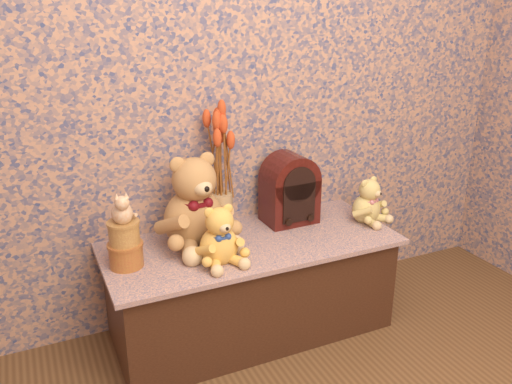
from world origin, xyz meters
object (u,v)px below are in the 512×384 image
(teddy_small, at_px, (367,198))
(biscuit_tin_lower, at_px, (126,255))
(teddy_large, at_px, (193,196))
(teddy_medium, at_px, (219,232))
(cat_figurine, at_px, (121,206))
(cathedral_radio, at_px, (290,188))
(ceramic_vase, at_px, (221,212))

(teddy_small, bearing_deg, biscuit_tin_lower, 157.80)
(teddy_large, relative_size, teddy_medium, 1.65)
(teddy_small, bearing_deg, cat_figurine, 157.80)
(teddy_large, relative_size, biscuit_tin_lower, 3.23)
(cathedral_radio, xyz_separation_m, biscuit_tin_lower, (-0.78, -0.13, -0.12))
(teddy_large, height_order, teddy_small, teddy_large)
(ceramic_vase, bearing_deg, teddy_medium, -112.44)
(ceramic_vase, distance_m, biscuit_tin_lower, 0.48)
(teddy_medium, distance_m, biscuit_tin_lower, 0.37)
(teddy_large, bearing_deg, cathedral_radio, -3.70)
(teddy_small, height_order, cathedral_radio, cathedral_radio)
(biscuit_tin_lower, bearing_deg, teddy_large, 16.80)
(teddy_medium, bearing_deg, cathedral_radio, 24.36)
(teddy_large, relative_size, cat_figurine, 3.23)
(teddy_small, distance_m, cat_figurine, 1.11)
(cat_figurine, bearing_deg, cathedral_radio, 13.39)
(teddy_large, relative_size, cathedral_radio, 1.29)
(biscuit_tin_lower, bearing_deg, teddy_medium, -17.89)
(cathedral_radio, bearing_deg, cat_figurine, -171.76)
(teddy_medium, distance_m, cat_figurine, 0.38)
(ceramic_vase, height_order, biscuit_tin_lower, ceramic_vase)
(teddy_large, bearing_deg, teddy_small, -15.87)
(teddy_small, xyz_separation_m, cat_figurine, (-1.11, 0.01, 0.14))
(teddy_small, distance_m, cathedral_radio, 0.36)
(teddy_medium, height_order, ceramic_vase, teddy_medium)
(cat_figurine, bearing_deg, teddy_large, 20.65)
(teddy_large, height_order, biscuit_tin_lower, teddy_large)
(teddy_large, xyz_separation_m, ceramic_vase, (0.14, 0.06, -0.12))
(teddy_small, bearing_deg, teddy_large, 150.97)
(teddy_small, height_order, cat_figurine, cat_figurine)
(teddy_small, xyz_separation_m, ceramic_vase, (-0.65, 0.17, -0.02))
(teddy_medium, relative_size, ceramic_vase, 1.43)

